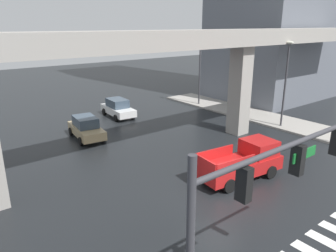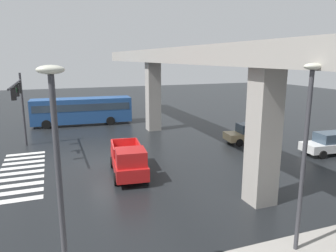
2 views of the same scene
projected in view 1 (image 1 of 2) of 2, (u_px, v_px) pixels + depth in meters
ground_plane at (216, 199)px, 16.40m from camera, size 120.00×120.00×0.00m
elevated_overpass at (144, 51)px, 19.02m from camera, size 49.32×2.34×8.17m
sidewalk_east at (321, 132)px, 26.38m from camera, size 4.00×36.00×0.15m
pickup_truck at (244, 162)px, 18.49m from camera, size 5.29×2.52×2.08m
sedan_tan at (86, 128)px, 24.98m from camera, size 2.36×4.49×1.72m
sedan_white at (118, 108)px, 30.86m from camera, size 2.20×4.42×1.72m
traffic_signal_mast at (270, 190)px, 8.02m from camera, size 8.69×0.32×6.20m
street_lamp_mid_block at (286, 75)px, 26.54m from camera, size 0.44×0.70×7.24m
street_lamp_far_north at (200, 63)px, 34.23m from camera, size 0.44×0.70×7.24m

